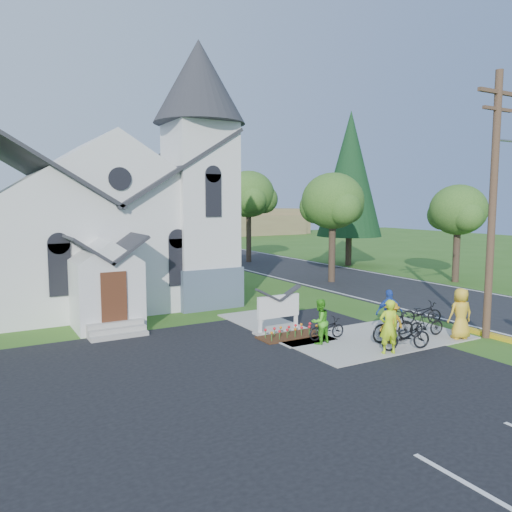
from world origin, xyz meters
TOP-DOWN VIEW (x-y plane):
  - ground at (0.00, 0.00)m, footprint 120.00×120.00m
  - parking_lot at (-7.00, -2.00)m, footprint 20.00×16.00m
  - road at (10.00, 15.00)m, footprint 8.00×90.00m
  - sidewalk at (1.50, 0.50)m, footprint 7.00×4.00m
  - church at (-5.48, 12.48)m, footprint 12.35×12.00m
  - church_sign at (-1.20, 3.20)m, footprint 2.20×0.40m
  - flower_bed at (-1.20, 2.30)m, footprint 2.60×1.10m
  - utility_pole at (5.36, -1.50)m, footprint 3.45×0.28m
  - tree_road_near at (8.50, 12.00)m, footprint 4.00×4.00m
  - tree_road_mid at (9.00, 24.00)m, footprint 4.40×4.40m
  - tree_road_far at (15.50, 8.00)m, footprint 3.60×3.60m
  - conifer at (15.00, 18.00)m, footprint 5.20×5.20m
  - distant_hills at (3.36, 56.33)m, footprint 61.00×10.00m
  - cyclist_0 at (0.46, -1.20)m, footprint 0.79×0.65m
  - bike_0 at (-0.28, 1.26)m, footprint 1.57×0.61m
  - cyclist_1 at (-0.86, 0.93)m, footprint 0.91×0.77m
  - bike_1 at (1.66, -0.24)m, footprint 1.94×0.71m
  - cyclist_2 at (2.10, 0.43)m, footprint 1.15×0.80m
  - bike_2 at (1.28, -1.20)m, footprint 1.99×1.09m
  - cyclist_3 at (1.45, -0.36)m, footprint 1.04×0.66m
  - bike_3 at (3.30, -0.35)m, footprint 1.61×0.69m
  - cyclist_4 at (4.16, -1.20)m, footprint 1.09×0.86m
  - bike_4 at (4.70, 1.16)m, footprint 1.90×1.21m

SIDE VIEW (x-z plane):
  - ground at x=0.00m, z-range 0.00..0.00m
  - parking_lot at x=-7.00m, z-range 0.00..0.02m
  - road at x=10.00m, z-range 0.00..0.02m
  - sidewalk at x=1.50m, z-range 0.00..0.05m
  - flower_bed at x=-1.20m, z-range 0.00..0.07m
  - bike_0 at x=-0.28m, z-range 0.05..0.86m
  - bike_3 at x=3.30m, z-range 0.05..0.99m
  - bike_4 at x=4.70m, z-range 0.05..0.99m
  - bike_2 at x=1.28m, z-range 0.05..1.04m
  - bike_1 at x=1.66m, z-range 0.05..1.19m
  - cyclist_3 at x=1.45m, z-range 0.05..1.59m
  - cyclist_1 at x=-0.86m, z-range 0.05..1.70m
  - cyclist_2 at x=2.10m, z-range 0.05..1.86m
  - cyclist_0 at x=0.46m, z-range 0.05..1.92m
  - cyclist_4 at x=4.16m, z-range 0.05..1.99m
  - church_sign at x=-1.20m, z-range 0.18..1.88m
  - distant_hills at x=3.36m, z-range -0.63..4.97m
  - tree_road_far at x=15.50m, z-range 1.48..7.78m
  - tree_road_near at x=8.50m, z-range 1.68..8.73m
  - church at x=-5.48m, z-range -1.25..11.75m
  - utility_pole at x=5.36m, z-range 0.40..10.40m
  - tree_road_mid at x=9.00m, z-range 1.88..9.68m
  - conifer at x=15.00m, z-range 1.19..13.59m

